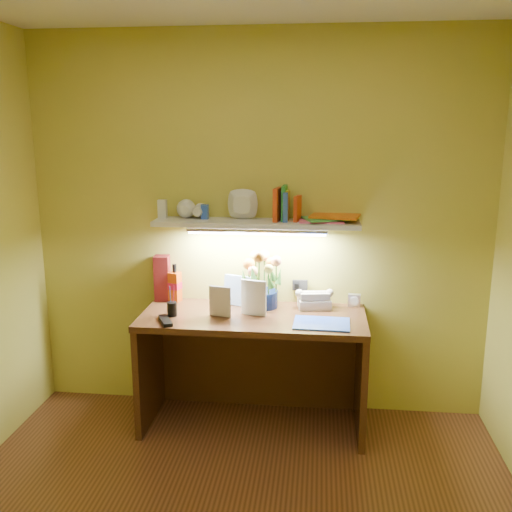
{
  "coord_description": "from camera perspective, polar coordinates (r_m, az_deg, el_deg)",
  "views": [
    {
      "loc": [
        0.4,
        -2.15,
        1.9
      ],
      "look_at": [
        0.0,
        1.35,
        1.09
      ],
      "focal_mm": 40.0,
      "sensor_mm": 36.0,
      "label": 1
    }
  ],
  "objects": [
    {
      "name": "desk",
      "position": [
        3.71,
        -0.3,
        -11.4
      ],
      "size": [
        1.4,
        0.6,
        0.75
      ],
      "primitive_type": "cube",
      "color": "#3A1D0F",
      "rests_on": "ground"
    },
    {
      "name": "flower_bouquet",
      "position": [
        3.67,
        0.56,
        -2.29
      ],
      "size": [
        0.31,
        0.31,
        0.38
      ],
      "primitive_type": null,
      "rotation": [
        0.0,
        0.0,
        0.37
      ],
      "color": "#091335",
      "rests_on": "desk"
    },
    {
      "name": "telephone",
      "position": [
        3.7,
        5.85,
        -4.25
      ],
      "size": [
        0.23,
        0.18,
        0.12
      ],
      "primitive_type": null,
      "rotation": [
        0.0,
        0.0,
        0.14
      ],
      "color": "beige",
      "rests_on": "desk"
    },
    {
      "name": "desk_clock",
      "position": [
        3.78,
        9.79,
        -4.37
      ],
      "size": [
        0.08,
        0.05,
        0.08
      ],
      "primitive_type": "cube",
      "rotation": [
        0.0,
        0.0,
        -0.11
      ],
      "color": "silver",
      "rests_on": "desk"
    },
    {
      "name": "whisky_bottle",
      "position": [
        3.84,
        -8.11,
        -2.68
      ],
      "size": [
        0.08,
        0.08,
        0.26
      ],
      "primitive_type": null,
      "rotation": [
        0.0,
        0.0,
        -0.26
      ],
      "color": "#C44009",
      "rests_on": "desk"
    },
    {
      "name": "whisky_box",
      "position": [
        3.87,
        -9.35,
        -2.19
      ],
      "size": [
        0.11,
        0.11,
        0.31
      ],
      "primitive_type": "cube",
      "rotation": [
        0.0,
        0.0,
        0.08
      ],
      "color": "#5C1212",
      "rests_on": "desk"
    },
    {
      "name": "pen_cup",
      "position": [
        3.56,
        -8.41,
        -4.8
      ],
      "size": [
        0.07,
        0.07,
        0.15
      ],
      "primitive_type": "cylinder",
      "rotation": [
        0.0,
        0.0,
        0.19
      ],
      "color": "black",
      "rests_on": "desk"
    },
    {
      "name": "art_card",
      "position": [
        3.74,
        -1.79,
        -3.47
      ],
      "size": [
        0.2,
        0.1,
        0.2
      ],
      "primitive_type": null,
      "rotation": [
        0.0,
        0.0,
        -0.36
      ],
      "color": "silver",
      "rests_on": "desk"
    },
    {
      "name": "tv_remote",
      "position": [
        3.48,
        -9.07,
        -6.4
      ],
      "size": [
        0.13,
        0.19,
        0.02
      ],
      "primitive_type": "cube",
      "rotation": [
        0.0,
        0.0,
        0.47
      ],
      "color": "black",
      "rests_on": "desk"
    },
    {
      "name": "blue_folder",
      "position": [
        3.43,
        6.58,
        -6.72
      ],
      "size": [
        0.34,
        0.25,
        0.01
      ],
      "primitive_type": "cube",
      "rotation": [
        0.0,
        0.0,
        -0.04
      ],
      "color": "blue",
      "rests_on": "desk"
    },
    {
      "name": "desk_book_a",
      "position": [
        3.55,
        -4.7,
        -4.42
      ],
      "size": [
        0.14,
        0.06,
        0.19
      ],
      "primitive_type": "imported",
      "rotation": [
        0.0,
        0.0,
        -0.29
      ],
      "color": "beige",
      "rests_on": "desk"
    },
    {
      "name": "desk_book_b",
      "position": [
        3.56,
        -1.5,
        -4.06
      ],
      "size": [
        0.16,
        0.06,
        0.23
      ],
      "primitive_type": "imported",
      "rotation": [
        0.0,
        0.0,
        -0.27
      ],
      "color": "silver",
      "rests_on": "desk"
    },
    {
      "name": "wall_shelf",
      "position": [
        3.6,
        0.09,
        3.87
      ],
      "size": [
        1.31,
        0.29,
        0.25
      ],
      "color": "silver",
      "rests_on": "ground"
    }
  ]
}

